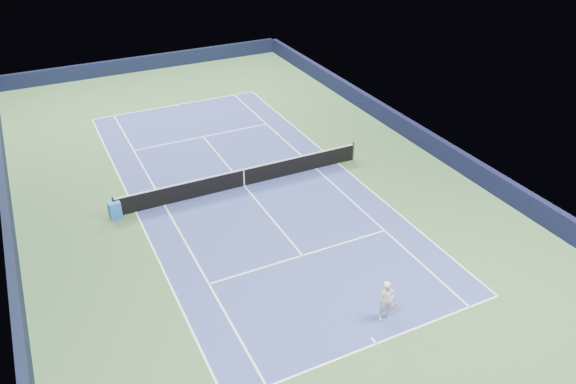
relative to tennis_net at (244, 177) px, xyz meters
name	(u,v)px	position (x,y,z in m)	size (l,w,h in m)	color
ground	(244,186)	(0.00, 0.00, -0.50)	(40.00, 40.00, 0.00)	#345A31
wall_far	(146,63)	(0.00, 19.82, 0.05)	(22.00, 0.35, 1.10)	black
wall_right	(419,135)	(10.82, 0.00, 0.05)	(0.35, 40.00, 1.10)	black
wall_left	(9,231)	(-10.82, 0.00, 0.05)	(0.35, 40.00, 1.10)	black
court_surface	(244,186)	(0.00, 0.00, -0.50)	(10.97, 23.77, 0.01)	navy
baseline_far	(177,105)	(0.00, 11.88, -0.50)	(10.97, 0.08, 0.00)	white
baseline_near	(376,344)	(0.00, -11.88, -0.50)	(10.97, 0.08, 0.00)	white
sideline_doubles_right	(338,163)	(5.49, 0.00, -0.50)	(0.08, 23.77, 0.00)	white
sideline_doubles_left	(136,212)	(-5.49, 0.00, -0.50)	(0.08, 23.77, 0.00)	white
sideline_singles_right	(316,168)	(4.12, 0.00, -0.50)	(0.08, 23.77, 0.00)	white
sideline_singles_left	(164,205)	(-4.12, 0.00, -0.50)	(0.08, 23.77, 0.00)	white
service_line_far	(203,137)	(0.00, 6.40, -0.50)	(8.23, 0.08, 0.00)	white
service_line_near	(303,255)	(0.00, -6.40, -0.50)	(8.23, 0.08, 0.00)	white
center_service_line	(244,186)	(0.00, 0.00, -0.50)	(0.08, 12.80, 0.00)	white
center_mark_far	(177,106)	(0.00, 11.73, -0.50)	(0.08, 0.30, 0.00)	white
center_mark_near	(374,341)	(0.00, -11.73, -0.50)	(0.08, 0.30, 0.00)	white
tennis_net	(244,177)	(0.00, 0.00, 0.00)	(12.90, 0.10, 1.07)	black
sponsor_cube	(115,210)	(-6.40, -0.08, -0.07)	(0.60, 0.51, 0.86)	blue
tennis_player	(386,301)	(0.96, -10.97, 0.32)	(0.79, 1.27, 2.85)	silver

